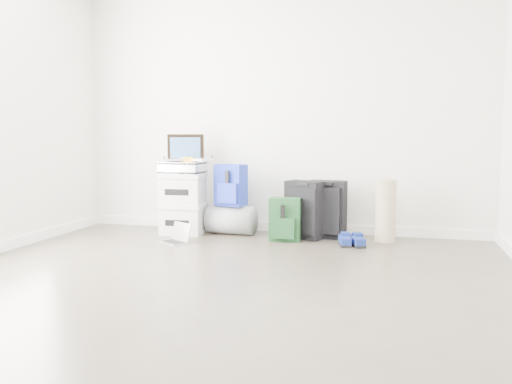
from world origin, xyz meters
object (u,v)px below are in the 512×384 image
(duffel_bag, at_px, (231,220))
(large_suitcase, at_px, (305,210))
(boxes_stack, at_px, (183,203))
(briefcase, at_px, (183,168))
(carry_on, at_px, (327,209))
(laptop, at_px, (177,238))

(duffel_bag, bearing_deg, large_suitcase, 1.33)
(boxes_stack, height_order, duffel_bag, boxes_stack)
(boxes_stack, relative_size, large_suitcase, 1.10)
(duffel_bag, height_order, large_suitcase, large_suitcase)
(boxes_stack, bearing_deg, large_suitcase, -1.12)
(briefcase, relative_size, carry_on, 0.73)
(duffel_bag, relative_size, carry_on, 0.85)
(large_suitcase, height_order, laptop, large_suitcase)
(large_suitcase, bearing_deg, briefcase, -154.01)
(briefcase, relative_size, laptop, 1.28)
(duffel_bag, distance_m, laptop, 0.71)
(boxes_stack, bearing_deg, carry_on, 1.75)
(boxes_stack, distance_m, duffel_bag, 0.55)
(duffel_bag, relative_size, large_suitcase, 0.85)
(laptop, bearing_deg, carry_on, 55.93)
(briefcase, distance_m, large_suitcase, 1.39)
(boxes_stack, height_order, laptop, boxes_stack)
(boxes_stack, bearing_deg, duffel_bag, 7.64)
(briefcase, bearing_deg, boxes_stack, 106.51)
(boxes_stack, bearing_deg, briefcase, -79.40)
(carry_on, height_order, laptop, carry_on)
(boxes_stack, xyz_separation_m, duffel_bag, (0.52, 0.10, -0.17))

